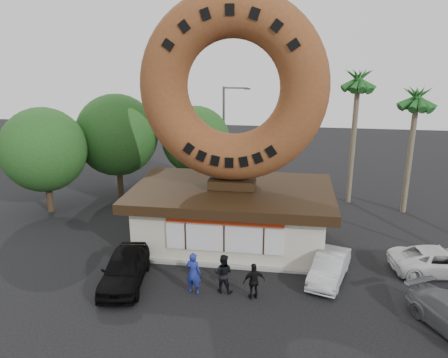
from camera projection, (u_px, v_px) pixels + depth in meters
ground at (214, 297)px, 19.75m from camera, size 90.00×90.00×0.00m
donut_shop at (232, 213)px, 24.90m from camera, size 11.20×7.20×3.80m
giant_donut at (233, 88)px, 22.86m from camera, size 10.02×2.56×10.02m
tree_west at (117, 135)px, 32.05m from camera, size 6.00×6.00×7.65m
tree_mid at (196, 140)px, 33.34m from camera, size 5.20×5.20×6.63m
tree_far at (44, 150)px, 28.86m from camera, size 5.60×5.60×7.14m
palm_near at (358, 85)px, 29.47m from camera, size 2.60×2.60×9.75m
palm_far at (417, 102)px, 27.83m from camera, size 2.60×2.60×8.75m
street_lamp at (226, 133)px, 33.84m from camera, size 2.11×0.20×8.00m
person_left at (193, 273)px, 19.85m from camera, size 0.80×0.59×2.00m
person_center at (223, 273)px, 19.95m from camera, size 0.98×0.80×1.86m
person_right at (254, 281)px, 19.44m from camera, size 1.09×0.77×1.71m
car_black at (124, 269)px, 20.65m from camera, size 2.54×4.90×1.59m
car_silver at (329, 267)px, 21.09m from camera, size 2.46×4.20×1.31m
car_white at (439, 261)px, 21.70m from camera, size 5.02×2.87×1.32m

